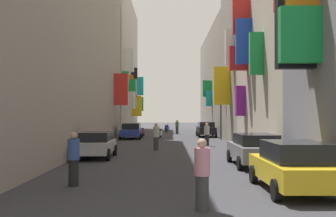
% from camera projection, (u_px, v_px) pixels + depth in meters
% --- Properties ---
extents(ground_plane, '(140.00, 140.00, 0.00)m').
position_uv_depth(ground_plane, '(171.00, 141.00, 33.63)').
color(ground_plane, '#38383D').
extents(building_left_mid_b, '(7.23, 9.16, 16.65)m').
position_uv_depth(building_left_mid_b, '(101.00, 62.00, 46.43)').
color(building_left_mid_b, '#BCB29E').
rests_on(building_left_mid_b, ground).
extents(building_left_mid_c, '(7.27, 12.73, 17.28)m').
position_uv_depth(building_left_mid_c, '(114.00, 70.00, 57.38)').
color(building_left_mid_c, '#B2A899').
rests_on(building_left_mid_c, ground).
extents(building_right_mid_b, '(7.18, 11.96, 16.05)m').
position_uv_depth(building_right_mid_b, '(305.00, 19.00, 24.04)').
color(building_right_mid_b, '#BCB29E').
rests_on(building_right_mid_b, ground).
extents(building_right_mid_c, '(7.35, 9.00, 21.31)m').
position_uv_depth(building_right_mid_c, '(264.00, 17.00, 34.55)').
color(building_right_mid_c, gray).
rests_on(building_right_mid_c, ground).
extents(building_right_far, '(7.05, 24.69, 12.70)m').
position_uv_depth(building_right_far, '(233.00, 82.00, 51.34)').
color(building_right_far, gray).
rests_on(building_right_far, ground).
extents(parked_car_grey, '(2.01, 4.29, 1.44)m').
position_uv_depth(parked_car_grey, '(256.00, 149.00, 17.88)').
color(parked_car_grey, slate).
rests_on(parked_car_grey, ground).
extents(parked_car_black, '(1.83, 4.41, 1.49)m').
position_uv_depth(parked_car_black, '(207.00, 129.00, 40.44)').
color(parked_car_black, black).
rests_on(parked_car_black, ground).
extents(parked_car_blue, '(1.95, 4.21, 1.42)m').
position_uv_depth(parked_car_blue, '(132.00, 131.00, 37.33)').
color(parked_car_blue, navy).
rests_on(parked_car_blue, ground).
extents(parked_car_silver, '(1.84, 3.91, 1.36)m').
position_uv_depth(parked_car_silver, '(97.00, 144.00, 21.20)').
color(parked_car_silver, '#B7B7BC').
rests_on(parked_car_silver, ground).
extents(parked_car_yellow, '(1.97, 4.26, 1.50)m').
position_uv_depth(parked_car_yellow, '(295.00, 166.00, 12.03)').
color(parked_car_yellow, gold).
rests_on(parked_car_yellow, ground).
extents(scooter_red, '(0.81, 1.73, 1.13)m').
position_uv_depth(scooter_red, '(141.00, 132.00, 41.21)').
color(scooter_red, red).
rests_on(scooter_red, ground).
extents(scooter_silver, '(0.56, 1.80, 1.13)m').
position_uv_depth(scooter_silver, '(161.00, 133.00, 38.74)').
color(scooter_silver, '#ADADB2').
rests_on(scooter_silver, ground).
extents(scooter_blue, '(0.63, 1.81, 1.13)m').
position_uv_depth(scooter_blue, '(168.00, 128.00, 51.67)').
color(scooter_blue, '#2D4CAD').
rests_on(scooter_blue, ground).
extents(pedestrian_crossing, '(0.52, 0.52, 1.74)m').
position_uv_depth(pedestrian_crossing, '(203.00, 175.00, 9.68)').
color(pedestrian_crossing, '#3B3B3B').
rests_on(pedestrian_crossing, ground).
extents(pedestrian_near_left, '(0.52, 0.52, 1.75)m').
position_uv_depth(pedestrian_near_left, '(75.00, 159.00, 12.98)').
color(pedestrian_near_left, black).
rests_on(pedestrian_near_left, ground).
extents(pedestrian_near_right, '(0.50, 0.50, 1.72)m').
position_uv_depth(pedestrian_near_right, '(157.00, 137.00, 25.69)').
color(pedestrian_near_right, '#373737').
rests_on(pedestrian_near_right, ground).
extents(pedestrian_mid_street, '(0.52, 0.52, 1.65)m').
position_uv_depth(pedestrian_mid_street, '(178.00, 127.00, 45.58)').
color(pedestrian_mid_street, '#323232').
rests_on(pedestrian_mid_street, ground).
extents(pedestrian_far_away, '(0.42, 0.42, 1.66)m').
position_uv_depth(pedestrian_far_away, '(208.00, 134.00, 29.15)').
color(pedestrian_far_away, black).
rests_on(pedestrian_far_away, ground).
extents(traffic_light_near_corner, '(0.26, 0.34, 4.46)m').
position_uv_depth(traffic_light_near_corner, '(222.00, 106.00, 36.05)').
color(traffic_light_near_corner, '#2D2D2D').
rests_on(traffic_light_near_corner, ground).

